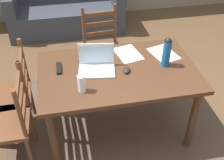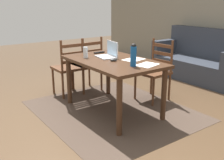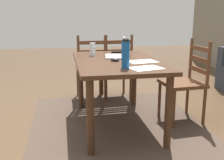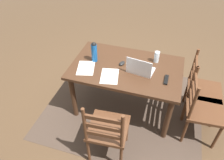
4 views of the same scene
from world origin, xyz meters
name	(u,v)px [view 1 (image 1 of 4)]	position (x,y,z in m)	size (l,w,h in m)	color
ground_plane	(117,127)	(0.00, 0.00, 0.00)	(14.00, 14.00, 0.00)	brown
area_rug	(117,127)	(0.00, 0.00, 0.00)	(2.25, 1.93, 0.01)	#47382D
dining_table	(118,79)	(0.00, 0.00, 0.65)	(1.42, 0.89, 0.75)	#422819
chair_far_head	(103,50)	(0.00, 0.81, 0.46)	(0.47, 0.47, 0.95)	#56331E
chair_left_near	(8,122)	(-1.00, -0.18, 0.46)	(0.44, 0.44, 0.95)	#56331E
chair_left_far	(12,95)	(-1.00, 0.18, 0.46)	(0.46, 0.46, 0.95)	#56331E
couch	(66,7)	(-0.35, 2.41, 0.36)	(1.80, 0.80, 1.00)	#2D333D
laptop	(97,63)	(-0.19, 0.06, 0.81)	(0.35, 0.26, 0.23)	silver
water_bottle	(167,52)	(0.44, -0.01, 0.90)	(0.08, 0.08, 0.28)	#145199
drinking_glass	(82,84)	(-0.35, -0.23, 0.83)	(0.07, 0.07, 0.15)	silver
computer_mouse	(127,70)	(0.07, -0.04, 0.77)	(0.06, 0.10, 0.03)	black
tv_remote	(59,68)	(-0.52, 0.12, 0.76)	(0.04, 0.17, 0.02)	black
paper_stack_left	(164,54)	(0.49, 0.18, 0.75)	(0.21, 0.30, 0.00)	white
paper_stack_right	(128,54)	(0.15, 0.24, 0.75)	(0.21, 0.30, 0.00)	white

